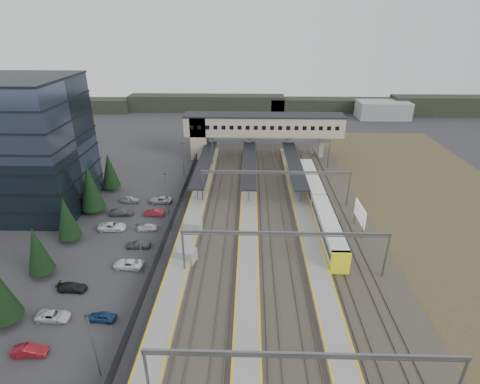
{
  "coord_description": "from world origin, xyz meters",
  "views": [
    {
      "loc": [
        7.08,
        -51.38,
        33.33
      ],
      "look_at": [
        5.35,
        11.28,
        4.0
      ],
      "focal_mm": 28.0,
      "sensor_mm": 36.0,
      "label": 1
    }
  ],
  "objects_px": {
    "office_building": "(11,147)",
    "relay_cabin_far": "(193,227)",
    "billboard": "(360,214)",
    "footbridge": "(253,127)",
    "train": "(319,204)",
    "relay_cabin_near": "(186,256)"
  },
  "relations": [
    {
      "from": "footbridge",
      "to": "billboard",
      "type": "height_order",
      "value": "footbridge"
    },
    {
      "from": "office_building",
      "to": "billboard",
      "type": "height_order",
      "value": "office_building"
    },
    {
      "from": "office_building",
      "to": "footbridge",
      "type": "bearing_deg",
      "value": 34.47
    },
    {
      "from": "train",
      "to": "billboard",
      "type": "distance_m",
      "value": 8.75
    },
    {
      "from": "office_building",
      "to": "billboard",
      "type": "distance_m",
      "value": 62.79
    },
    {
      "from": "office_building",
      "to": "footbridge",
      "type": "height_order",
      "value": "office_building"
    },
    {
      "from": "relay_cabin_near",
      "to": "relay_cabin_far",
      "type": "relative_size",
      "value": 1.06
    },
    {
      "from": "relay_cabin_near",
      "to": "billboard",
      "type": "xyz_separation_m",
      "value": [
        27.87,
        9.69,
        2.23
      ]
    },
    {
      "from": "footbridge",
      "to": "billboard",
      "type": "xyz_separation_m",
      "value": [
        18.0,
        -37.59,
        -4.56
      ]
    },
    {
      "from": "footbridge",
      "to": "relay_cabin_far",
      "type": "bearing_deg",
      "value": -104.42
    },
    {
      "from": "relay_cabin_near",
      "to": "footbridge",
      "type": "xyz_separation_m",
      "value": [
        9.87,
        47.28,
        6.79
      ]
    },
    {
      "from": "relay_cabin_near",
      "to": "train",
      "type": "height_order",
      "value": "train"
    },
    {
      "from": "office_building",
      "to": "relay_cabin_far",
      "type": "height_order",
      "value": "office_building"
    },
    {
      "from": "footbridge",
      "to": "billboard",
      "type": "relative_size",
      "value": 6.82
    },
    {
      "from": "relay_cabin_far",
      "to": "billboard",
      "type": "xyz_separation_m",
      "value": [
        28.03,
        1.44,
        2.18
      ]
    },
    {
      "from": "relay_cabin_near",
      "to": "relay_cabin_far",
      "type": "bearing_deg",
      "value": 91.11
    },
    {
      "from": "office_building",
      "to": "relay_cabin_far",
      "type": "bearing_deg",
      "value": -15.01
    },
    {
      "from": "office_building",
      "to": "relay_cabin_far",
      "type": "xyz_separation_m",
      "value": [
        33.67,
        -9.03,
        -11.0
      ]
    },
    {
      "from": "relay_cabin_far",
      "to": "relay_cabin_near",
      "type": "bearing_deg",
      "value": -88.89
    },
    {
      "from": "relay_cabin_far",
      "to": "billboard",
      "type": "relative_size",
      "value": 0.51
    },
    {
      "from": "train",
      "to": "billboard",
      "type": "bearing_deg",
      "value": -48.69
    },
    {
      "from": "footbridge",
      "to": "billboard",
      "type": "bearing_deg",
      "value": -64.41
    }
  ]
}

